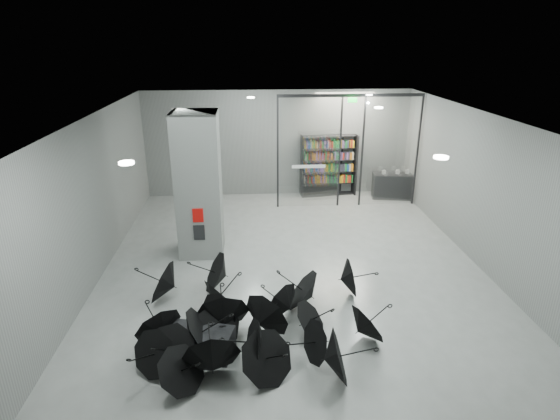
{
  "coord_description": "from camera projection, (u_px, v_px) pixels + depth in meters",
  "views": [
    {
      "loc": [
        -1.1,
        -9.95,
        5.79
      ],
      "look_at": [
        -0.3,
        1.5,
        1.4
      ],
      "focal_mm": 29.06,
      "sensor_mm": 36.0,
      "label": 1
    }
  ],
  "objects": [
    {
      "name": "bench",
      "position": [
        193.0,
        341.0,
        8.82
      ],
      "size": [
        1.66,
        1.04,
        0.49
      ],
      "primitive_type": "cube",
      "rotation": [
        0.0,
        0.0,
        -0.27
      ],
      "color": "black",
      "rests_on": "ground"
    },
    {
      "name": "exit_sign",
      "position": [
        353.0,
        100.0,
        15.14
      ],
      "size": [
        0.3,
        0.06,
        0.15
      ],
      "primitive_type": "cube",
      "color": "#0CE533",
      "rests_on": "room"
    },
    {
      "name": "glass_partition",
      "position": [
        348.0,
        147.0,
        15.91
      ],
      "size": [
        5.06,
        0.08,
        4.0
      ],
      "color": "silver",
      "rests_on": "ground"
    },
    {
      "name": "shop_counter",
      "position": [
        394.0,
        186.0,
        17.28
      ],
      "size": [
        1.68,
        0.9,
        0.96
      ],
      "primitive_type": "cube",
      "rotation": [
        0.0,
        0.0,
        -0.17
      ],
      "color": "black",
      "rests_on": "ground"
    },
    {
      "name": "room",
      "position": [
        298.0,
        174.0,
        10.4
      ],
      "size": [
        14.0,
        14.02,
        4.01
      ],
      "color": "gray",
      "rests_on": "ground"
    },
    {
      "name": "fire_cabinet",
      "position": [
        198.0,
        215.0,
        12.05
      ],
      "size": [
        0.28,
        0.04,
        0.38
      ],
      "primitive_type": "cube",
      "color": "#A50A07",
      "rests_on": "column"
    },
    {
      "name": "umbrella_cluster",
      "position": [
        244.0,
        327.0,
        9.16
      ],
      "size": [
        5.33,
        4.58,
        1.31
      ],
      "color": "black",
      "rests_on": "ground"
    },
    {
      "name": "column",
      "position": [
        199.0,
        185.0,
        12.4
      ],
      "size": [
        1.2,
        1.2,
        4.0
      ],
      "primitive_type": "cube",
      "color": "slate",
      "rests_on": "ground"
    },
    {
      "name": "bookshelf",
      "position": [
        329.0,
        166.0,
        17.41
      ],
      "size": [
        2.16,
        0.7,
        2.34
      ],
      "primitive_type": null,
      "rotation": [
        0.0,
        0.0,
        0.13
      ],
      "color": "black",
      "rests_on": "ground"
    },
    {
      "name": "info_panel",
      "position": [
        199.0,
        233.0,
        12.23
      ],
      "size": [
        0.3,
        0.03,
        0.42
      ],
      "primitive_type": "cube",
      "color": "black",
      "rests_on": "column"
    }
  ]
}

